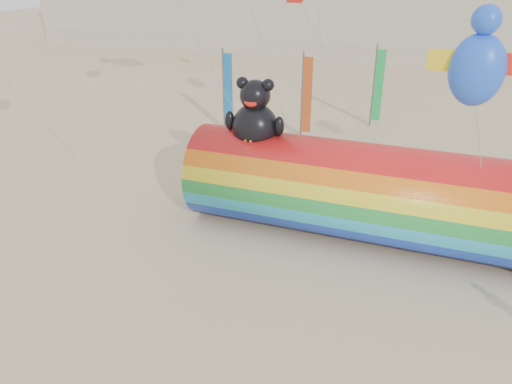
% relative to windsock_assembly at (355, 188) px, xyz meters
% --- Properties ---
extents(ground, '(160.00, 160.00, 0.00)m').
position_rel_windsock_assembly_xyz_m(ground, '(-3.65, -3.94, -2.00)').
color(ground, '#CCB58C').
rests_on(ground, ground).
extents(windsock_assembly, '(13.08, 3.98, 6.03)m').
position_rel_windsock_assembly_xyz_m(windsock_assembly, '(0.00, 0.00, 0.00)').
color(windsock_assembly, red).
rests_on(windsock_assembly, ground).
extents(festival_banners, '(9.05, 4.65, 5.20)m').
position_rel_windsock_assembly_xyz_m(festival_banners, '(-5.32, 11.72, 0.64)').
color(festival_banners, '#59595E').
rests_on(festival_banners, ground).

